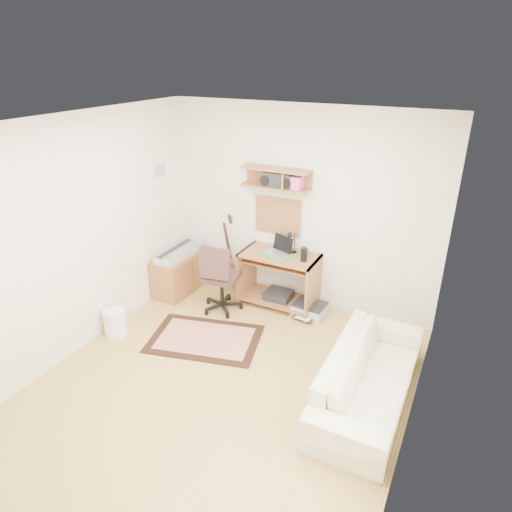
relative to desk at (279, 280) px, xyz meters
The scene contains 22 objects.
floor 1.77m from the desk, 85.08° to the right, with size 3.60×4.00×0.01m, color tan.
ceiling 2.82m from the desk, 85.08° to the right, with size 3.60×4.00×0.01m, color white.
back_wall 0.98m from the desk, 62.06° to the left, with size 3.60×0.01×2.60m, color silver.
left_wall 2.56m from the desk, 133.84° to the right, with size 0.01×4.00×2.60m, color silver.
right_wall 2.77m from the desk, 41.45° to the right, with size 0.01×4.00×2.60m, color silver.
wall_shelf 1.34m from the desk, 135.29° to the left, with size 0.90×0.25×0.26m, color #996136.
cork_board 0.85m from the desk, 120.72° to the left, with size 0.64×0.03×0.49m, color #A78753.
wall_photo 2.13m from the desk, behind, with size 0.02×0.20×0.15m, color #4C8CBF.
desk is the anchor object (origin of this frame).
laptop 0.49m from the desk, 142.36° to the right, with size 0.30×0.30×0.23m, color silver, non-canonical shape.
speaker 0.58m from the desk, ahead, with size 0.08×0.08×0.18m, color black.
desk_lamp 0.55m from the desk, 44.58° to the left, with size 0.09×0.09×0.28m, color black, non-canonical shape.
pencil_cup 0.54m from the desk, 17.42° to the left, with size 0.07×0.07×0.10m, color #2E408C.
boombox 1.32m from the desk, 126.83° to the left, with size 0.39×0.18×0.20m, color black.
rug 1.28m from the desk, 111.66° to the right, with size 1.28×0.86×0.02m, color beige.
task_chair 0.77m from the desk, 144.77° to the right, with size 0.50×0.50×0.97m, color #382521, non-canonical shape.
cabinet 1.45m from the desk, behind, with size 0.40×0.90×0.55m, color #996136.
music_keyboard 1.46m from the desk, behind, with size 0.26×0.85×0.07m, color #B2B5BA.
guitar 0.90m from the desk, behind, with size 0.29×0.18×1.09m, color brown, non-canonical shape.
waste_basket 2.13m from the desk, 134.17° to the right, with size 0.27×0.27×0.32m, color white.
printer 0.55m from the desk, ahead, with size 0.42×0.33×0.16m, color #A5A8AA.
sofa 1.98m from the desk, 39.64° to the right, with size 1.89×0.55×0.74m, color beige.
Camera 1 is at (1.98, -3.16, 3.15)m, focal length 31.72 mm.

